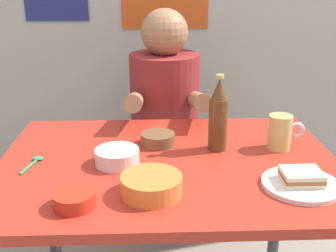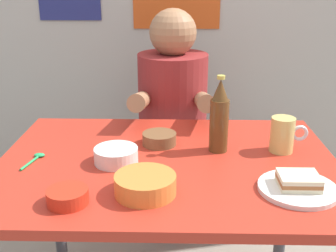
% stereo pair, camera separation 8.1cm
% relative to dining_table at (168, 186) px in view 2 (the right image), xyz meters
% --- Properties ---
extents(dining_table, '(1.10, 0.80, 0.74)m').
position_rel_dining_table_xyz_m(dining_table, '(0.00, 0.00, 0.00)').
color(dining_table, '#B72D1E').
rests_on(dining_table, ground).
extents(stool, '(0.34, 0.34, 0.45)m').
position_rel_dining_table_xyz_m(stool, '(0.01, 0.63, -0.30)').
color(stool, '#4C4C51').
rests_on(stool, ground).
extents(person_seated, '(0.33, 0.56, 0.72)m').
position_rel_dining_table_xyz_m(person_seated, '(0.01, 0.62, 0.12)').
color(person_seated, maroon).
rests_on(person_seated, stool).
extents(plate_orange, '(0.22, 0.22, 0.01)m').
position_rel_dining_table_xyz_m(plate_orange, '(0.37, -0.19, 0.10)').
color(plate_orange, silver).
rests_on(plate_orange, dining_table).
extents(sandwich, '(0.11, 0.09, 0.04)m').
position_rel_dining_table_xyz_m(sandwich, '(0.37, -0.19, 0.13)').
color(sandwich, beige).
rests_on(sandwich, plate_orange).
extents(beer_mug, '(0.13, 0.08, 0.12)m').
position_rel_dining_table_xyz_m(beer_mug, '(0.39, 0.08, 0.15)').
color(beer_mug, '#D1BC66').
rests_on(beer_mug, dining_table).
extents(beer_bottle, '(0.06, 0.06, 0.26)m').
position_rel_dining_table_xyz_m(beer_bottle, '(0.17, 0.08, 0.21)').
color(beer_bottle, '#593819').
rests_on(beer_bottle, dining_table).
extents(soup_bowl_orange, '(0.17, 0.17, 0.05)m').
position_rel_dining_table_xyz_m(soup_bowl_orange, '(-0.06, -0.22, 0.12)').
color(soup_bowl_orange, orange).
rests_on(soup_bowl_orange, dining_table).
extents(sauce_bowl_chili, '(0.11, 0.11, 0.04)m').
position_rel_dining_table_xyz_m(sauce_bowl_chili, '(-0.26, -0.27, 0.12)').
color(sauce_bowl_chili, red).
rests_on(sauce_bowl_chili, dining_table).
extents(condiment_bowl_brown, '(0.12, 0.12, 0.04)m').
position_rel_dining_table_xyz_m(condiment_bowl_brown, '(-0.03, 0.13, 0.12)').
color(condiment_bowl_brown, brown).
rests_on(condiment_bowl_brown, dining_table).
extents(rice_bowl_white, '(0.14, 0.14, 0.05)m').
position_rel_dining_table_xyz_m(rice_bowl_white, '(-0.16, -0.02, 0.12)').
color(rice_bowl_white, silver).
rests_on(rice_bowl_white, dining_table).
extents(spoon, '(0.05, 0.12, 0.01)m').
position_rel_dining_table_xyz_m(spoon, '(-0.43, -0.01, 0.10)').
color(spoon, '#26A559').
rests_on(spoon, dining_table).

